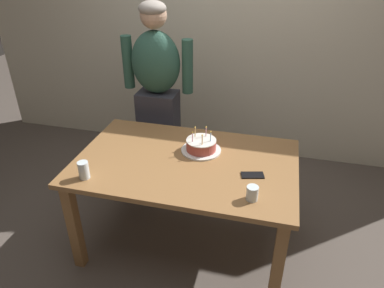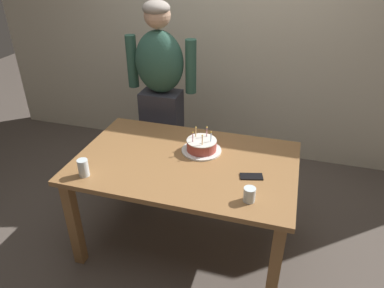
{
  "view_description": "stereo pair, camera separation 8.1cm",
  "coord_description": "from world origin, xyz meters",
  "px_view_note": "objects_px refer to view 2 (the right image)",
  "views": [
    {
      "loc": [
        0.55,
        -1.99,
        2.05
      ],
      "look_at": [
        0.03,
        0.06,
        0.84
      ],
      "focal_mm": 33.48,
      "sensor_mm": 36.0,
      "label": 1
    },
    {
      "loc": [
        0.63,
        -1.97,
        2.05
      ],
      "look_at": [
        0.03,
        0.06,
        0.84
      ],
      "focal_mm": 33.48,
      "sensor_mm": 36.0,
      "label": 2
    }
  ],
  "objects_px": {
    "water_glass_near": "(83,168)",
    "person_man_bearded": "(161,97)",
    "birthday_cake": "(202,146)",
    "cell_phone": "(251,176)",
    "water_glass_far": "(249,194)"
  },
  "relations": [
    {
      "from": "water_glass_near",
      "to": "person_man_bearded",
      "type": "height_order",
      "value": "person_man_bearded"
    },
    {
      "from": "birthday_cake",
      "to": "person_man_bearded",
      "type": "bearing_deg",
      "value": 132.42
    },
    {
      "from": "birthday_cake",
      "to": "cell_phone",
      "type": "height_order",
      "value": "birthday_cake"
    },
    {
      "from": "water_glass_far",
      "to": "person_man_bearded",
      "type": "relative_size",
      "value": 0.05
    },
    {
      "from": "person_man_bearded",
      "to": "birthday_cake",
      "type": "bearing_deg",
      "value": 132.42
    },
    {
      "from": "water_glass_near",
      "to": "cell_phone",
      "type": "height_order",
      "value": "water_glass_near"
    },
    {
      "from": "water_glass_far",
      "to": "cell_phone",
      "type": "height_order",
      "value": "water_glass_far"
    },
    {
      "from": "water_glass_near",
      "to": "person_man_bearded",
      "type": "xyz_separation_m",
      "value": [
        0.12,
        1.07,
        0.08
      ]
    },
    {
      "from": "birthday_cake",
      "to": "water_glass_near",
      "type": "relative_size",
      "value": 2.46
    },
    {
      "from": "water_glass_far",
      "to": "person_man_bearded",
      "type": "distance_m",
      "value": 1.38
    },
    {
      "from": "birthday_cake",
      "to": "water_glass_far",
      "type": "bearing_deg",
      "value": -48.57
    },
    {
      "from": "birthday_cake",
      "to": "water_glass_far",
      "type": "relative_size",
      "value": 3.22
    },
    {
      "from": "birthday_cake",
      "to": "water_glass_near",
      "type": "height_order",
      "value": "birthday_cake"
    },
    {
      "from": "birthday_cake",
      "to": "water_glass_far",
      "type": "height_order",
      "value": "birthday_cake"
    },
    {
      "from": "water_glass_near",
      "to": "person_man_bearded",
      "type": "distance_m",
      "value": 1.08
    }
  ]
}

